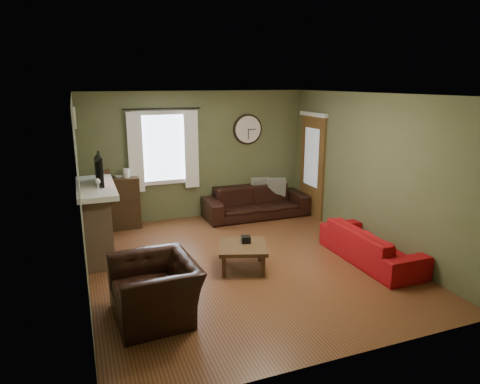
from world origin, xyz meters
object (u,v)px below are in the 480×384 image
object	(u,v)px
bookshelf	(117,204)
coffee_table	(243,257)
armchair	(155,289)
sofa_red	(371,245)
sofa_brown	(256,202)

from	to	relation	value
bookshelf	coffee_table	distance (m)	3.06
bookshelf	armchair	distance (m)	3.50
bookshelf	sofa_red	bearing A→B (deg)	-40.40
bookshelf	sofa_red	distance (m)	4.71
sofa_brown	sofa_red	xyz separation A→B (m)	(0.79, -2.80, -0.04)
coffee_table	armchair	bearing A→B (deg)	-148.79
sofa_red	armchair	size ratio (longest dim) A/B	1.72
sofa_brown	coffee_table	distance (m)	2.65
sofa_red	armchair	world-z (taller)	armchair
armchair	coffee_table	bearing A→B (deg)	117.08
bookshelf	sofa_brown	bearing A→B (deg)	-5.02
bookshelf	armchair	bearing A→B (deg)	-88.23
armchair	coffee_table	size ratio (longest dim) A/B	1.52
bookshelf	armchair	size ratio (longest dim) A/B	0.92
coffee_table	bookshelf	bearing A→B (deg)	121.38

